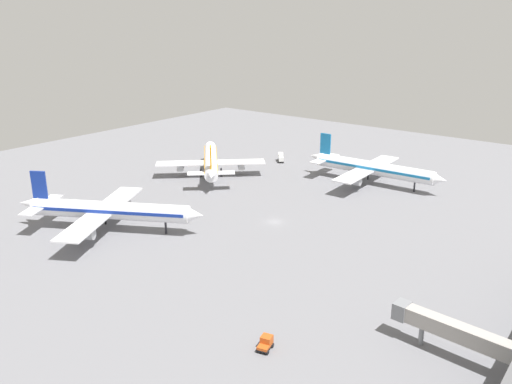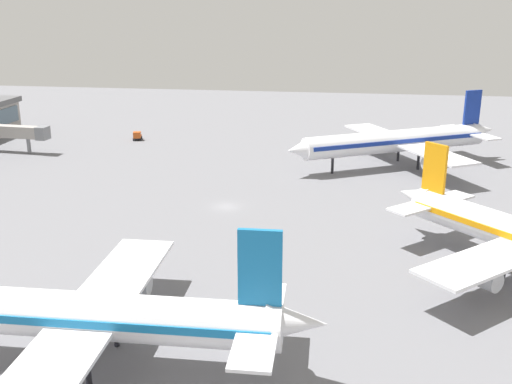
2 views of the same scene
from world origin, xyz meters
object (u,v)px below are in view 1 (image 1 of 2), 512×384
at_px(airplane_distant, 108,210).
at_px(baggage_tug, 266,343).
at_px(airplane_at_gate, 372,168).
at_px(airplane_taxiing, 211,160).
at_px(catering_truck, 281,157).

relative_size(airplane_distant, baggage_tug, 13.42).
distance_m(airplane_at_gate, airplane_taxiing, 58.07).
distance_m(airplane_at_gate, baggage_tug, 103.86).
xyz_separation_m(airplane_at_gate, airplane_taxiing, (-26.53, 51.66, -0.14)).
height_order(airplane_distant, catering_truck, airplane_distant).
relative_size(airplane_taxiing, airplane_distant, 0.83).
distance_m(airplane_at_gate, airplane_distant, 90.94).
bearing_deg(catering_truck, baggage_tug, -4.34).
xyz_separation_m(airplane_at_gate, airplane_distant, (-82.92, 37.35, 0.17)).
bearing_deg(airplane_at_gate, baggage_tug, -75.56).
bearing_deg(airplane_at_gate, airplane_distant, -115.80).
distance_m(catering_truck, baggage_tug, 126.27).
bearing_deg(airplane_taxiing, airplane_at_gate, -105.91).
relative_size(airplane_taxiing, catering_truck, 7.15).
height_order(airplane_taxiing, catering_truck, airplane_taxiing).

